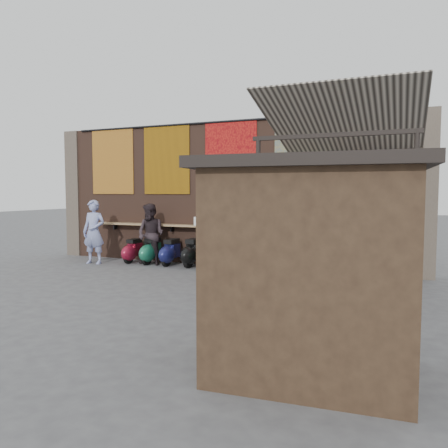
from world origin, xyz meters
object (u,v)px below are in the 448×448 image
scooter_stool_3 (192,253)px  market_stall (311,273)px  scooter_stool_1 (151,251)px  shopper_grey (307,251)px  scooter_stool_9 (330,260)px  scooter_stool_7 (280,259)px  scooter_stool_0 (133,251)px  diner_right (151,234)px  scooter_stool_4 (211,255)px  shopper_tan (243,250)px  scooter_stool_6 (255,257)px  scooter_stool_5 (231,256)px  scooter_stool_2 (170,252)px  diner_left (94,232)px  shelf_box (205,221)px  scooter_stool_8 (301,258)px  shopper_navy (278,251)px

scooter_stool_3 → market_stall: bearing=-53.0°
scooter_stool_1 → shopper_grey: size_ratio=0.43×
shopper_grey → scooter_stool_3: bearing=-23.4°
scooter_stool_9 → scooter_stool_7: bearing=-179.5°
scooter_stool_0 → diner_right: bearing=-12.3°
scooter_stool_4 → shopper_grey: size_ratio=0.41×
shopper_tan → scooter_stool_0: bearing=123.6°
scooter_stool_6 → shopper_tan: 1.85m
scooter_stool_0 → scooter_stool_5: scooter_stool_5 is taller
scooter_stool_2 → scooter_stool_1: bearing=179.5°
scooter_stool_5 → diner_left: bearing=-171.8°
shelf_box → scooter_stool_4: 1.00m
scooter_stool_2 → scooter_stool_3: size_ratio=0.96×
scooter_stool_5 → scooter_stool_8: 1.87m
scooter_stool_0 → shopper_navy: 5.63m
scooter_stool_9 → diner_left: size_ratio=0.48×
scooter_stool_4 → diner_left: size_ratio=0.41×
market_stall → scooter_stool_0: bearing=133.4°
scooter_stool_7 → shopper_tan: (-0.34, -1.77, 0.44)m
scooter_stool_3 → scooter_stool_8: size_ratio=0.90×
scooter_stool_0 → diner_right: 0.90m
scooter_stool_0 → scooter_stool_4: bearing=0.4°
scooter_stool_0 → scooter_stool_2: scooter_stool_2 is taller
diner_right → market_stall: market_stall is taller
scooter_stool_2 → diner_left: bearing=-165.0°
shelf_box → shopper_tan: size_ratio=0.35×
scooter_stool_9 → diner_right: diner_right is taller
scooter_stool_7 → diner_left: 5.40m
shelf_box → scooter_stool_8: bearing=-6.9°
scooter_stool_8 → shopper_navy: (0.08, -2.43, 0.47)m
diner_right → shopper_navy: bearing=-22.7°
scooter_stool_5 → scooter_stool_6: scooter_stool_6 is taller
scooter_stool_2 → scooter_stool_4: 1.25m
diner_right → shopper_navy: (4.33, -2.28, 0.03)m
scooter_stool_8 → shopper_grey: 2.42m
scooter_stool_4 → scooter_stool_5: size_ratio=0.98×
scooter_stool_7 → diner_right: (-3.70, -0.17, 0.51)m
scooter_stool_8 → diner_left: bearing=-174.5°
scooter_stool_5 → shopper_navy: (1.96, -2.44, 0.54)m
shopper_tan → market_stall: 4.69m
shopper_grey → scooter_stool_0: bearing=-13.2°
scooter_stool_9 → shopper_grey: size_ratio=0.48×
scooter_stool_2 → scooter_stool_9: 4.42m
shelf_box → scooter_stool_6: 1.83m
diner_right → scooter_stool_1: bearing=126.2°
scooter_stool_4 → diner_left: diner_left is taller
diner_left → shopper_tan: 5.13m
scooter_stool_7 → scooter_stool_6: bearing=-179.8°
shopper_navy → shopper_tan: (-0.97, 0.69, -0.10)m
scooter_stool_6 → scooter_stool_5: bearing=-178.5°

